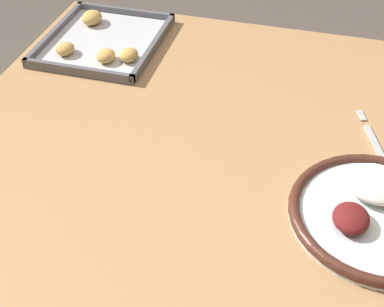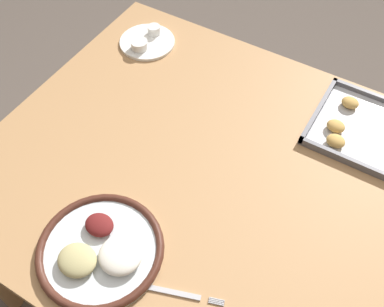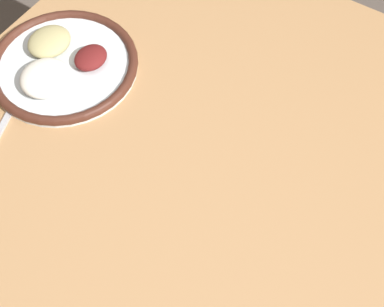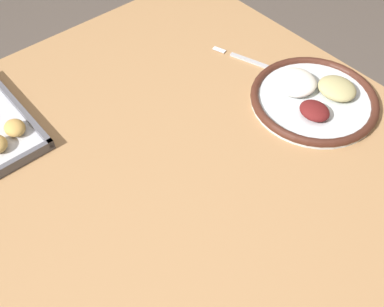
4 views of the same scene
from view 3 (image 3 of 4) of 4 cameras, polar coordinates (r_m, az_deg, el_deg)
name	(u,v)px [view 3 (image 3 of 4)]	position (r m, az deg, el deg)	size (l,w,h in m)	color
ground_plane	(188,292)	(1.61, -0.41, -14.57)	(8.00, 8.00, 0.00)	#564C44
dining_table	(186,194)	(1.04, -0.62, -4.35)	(1.14, 1.03, 0.71)	#AD7F51
dinner_plate	(62,64)	(1.12, -13.69, 9.22)	(0.30, 0.30, 0.05)	silver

